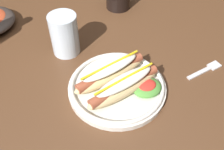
# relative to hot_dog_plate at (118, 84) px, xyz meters

# --- Properties ---
(dining_table) EXTENTS (1.42, 0.93, 0.74)m
(dining_table) POSITION_rel_hot_dog_plate_xyz_m (0.05, 0.17, -0.12)
(dining_table) COLOR #51331E
(dining_table) RESTS_ON ground_plane
(hot_dog_plate) EXTENTS (0.26, 0.26, 0.08)m
(hot_dog_plate) POSITION_rel_hot_dog_plate_xyz_m (0.00, 0.00, 0.00)
(hot_dog_plate) COLOR silver
(hot_dog_plate) RESTS_ON dining_table
(fork) EXTENTS (0.12, 0.03, 0.00)m
(fork) POSITION_rel_hot_dog_plate_xyz_m (0.27, -0.05, -0.02)
(fork) COLOR silver
(fork) RESTS_ON dining_table
(water_cup) EXTENTS (0.08, 0.08, 0.13)m
(water_cup) POSITION_rel_hot_dog_plate_xyz_m (-0.07, 0.22, 0.04)
(water_cup) COLOR silver
(water_cup) RESTS_ON dining_table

